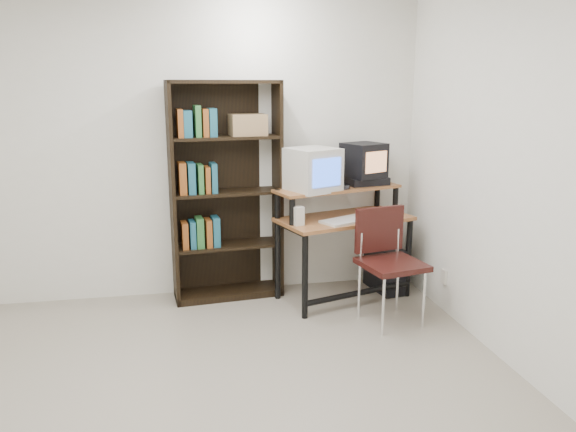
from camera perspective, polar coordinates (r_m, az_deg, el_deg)
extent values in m
cube|color=#A39987|center=(3.50, -7.48, -19.16)|extent=(4.00, 4.00, 0.01)
cube|color=white|center=(4.99, -9.46, 6.61)|extent=(4.00, 0.01, 2.60)
cube|color=white|center=(1.12, -2.50, -17.19)|extent=(4.00, 0.01, 2.60)
cube|color=white|center=(3.69, 24.60, 3.27)|extent=(0.01, 4.00, 2.60)
cube|color=#9B5F32|center=(4.89, 5.75, -0.30)|extent=(1.25, 0.87, 0.03)
cube|color=#9B5F32|center=(4.93, 5.09, 2.79)|extent=(1.19, 0.65, 0.02)
cylinder|color=black|center=(4.53, 1.74, -6.12)|extent=(0.05, 0.05, 0.72)
cylinder|color=black|center=(5.11, 12.14, -4.14)|extent=(0.05, 0.05, 0.72)
cylinder|color=black|center=(4.90, -1.07, -2.97)|extent=(0.05, 0.05, 0.98)
cylinder|color=black|center=(5.44, 8.92, -1.48)|extent=(0.05, 0.05, 0.98)
cylinder|color=black|center=(4.88, 7.18, -7.77)|extent=(1.03, 0.35, 0.05)
cube|color=beige|center=(4.78, 2.44, 4.72)|extent=(0.51, 0.51, 0.37)
cube|color=blue|center=(4.63, 3.98, 4.42)|extent=(0.27, 0.13, 0.23)
cube|color=black|center=(5.10, 7.88, 3.52)|extent=(0.40, 0.32, 0.08)
cube|color=black|center=(5.07, 7.69, 5.65)|extent=(0.42, 0.41, 0.30)
cube|color=tan|center=(4.95, 8.96, 5.43)|extent=(0.22, 0.11, 0.18)
cylinder|color=#26262B|center=(4.86, 5.61, 2.93)|extent=(0.16, 0.16, 0.05)
cube|color=beige|center=(4.75, 6.08, -0.50)|extent=(0.51, 0.40, 0.03)
cube|color=black|center=(5.00, 9.60, -0.11)|extent=(0.25, 0.21, 0.01)
cube|color=white|center=(4.98, 9.48, 0.08)|extent=(0.11, 0.09, 0.03)
cube|color=beige|center=(4.58, 1.04, -0.08)|extent=(0.10, 0.10, 0.17)
cube|color=black|center=(5.27, 9.78, -5.21)|extent=(0.27, 0.48, 0.42)
cube|color=black|center=(4.49, 10.53, -4.86)|extent=(0.53, 0.53, 0.04)
cube|color=black|center=(4.59, 9.27, -1.33)|extent=(0.43, 0.12, 0.37)
cylinder|color=silver|center=(4.33, 9.65, -9.04)|extent=(0.02, 0.02, 0.46)
cylinder|color=silver|center=(4.53, 13.62, -8.23)|extent=(0.02, 0.02, 0.46)
cylinder|color=silver|center=(4.62, 7.23, -7.49)|extent=(0.02, 0.02, 0.46)
cylinder|color=silver|center=(4.81, 11.06, -6.82)|extent=(0.02, 0.02, 0.46)
cube|color=black|center=(4.82, -11.67, 2.06)|extent=(0.06, 0.32, 1.90)
cube|color=black|center=(4.98, -1.10, 2.69)|extent=(0.06, 0.32, 1.90)
cube|color=black|center=(5.03, -6.61, 2.69)|extent=(0.95, 0.11, 1.90)
cube|color=black|center=(4.80, -6.59, 13.40)|extent=(0.97, 0.41, 0.03)
cube|color=black|center=(5.14, -6.04, -7.71)|extent=(0.97, 0.41, 0.06)
cube|color=black|center=(4.99, -6.16, -2.96)|extent=(0.91, 0.38, 0.03)
cube|color=black|center=(4.88, -6.30, 2.39)|extent=(0.91, 0.38, 0.02)
cube|color=black|center=(4.82, -6.44, 7.93)|extent=(0.91, 0.38, 0.02)
cube|color=olive|center=(4.85, -4.12, 9.23)|extent=(0.32, 0.26, 0.18)
cube|color=beige|center=(4.88, 15.55, -5.93)|extent=(0.02, 0.08, 0.12)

